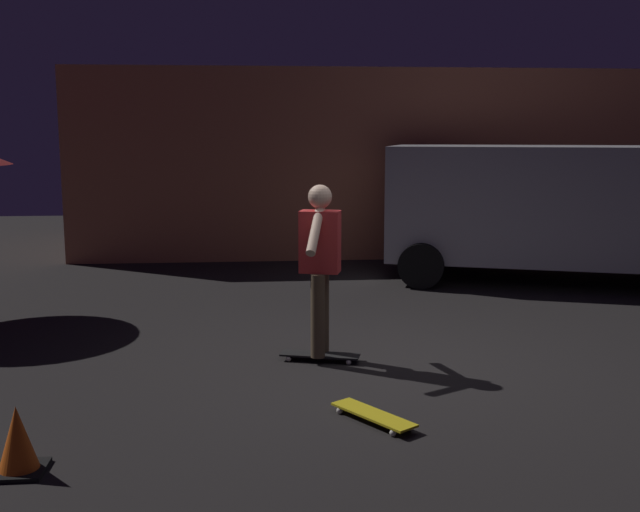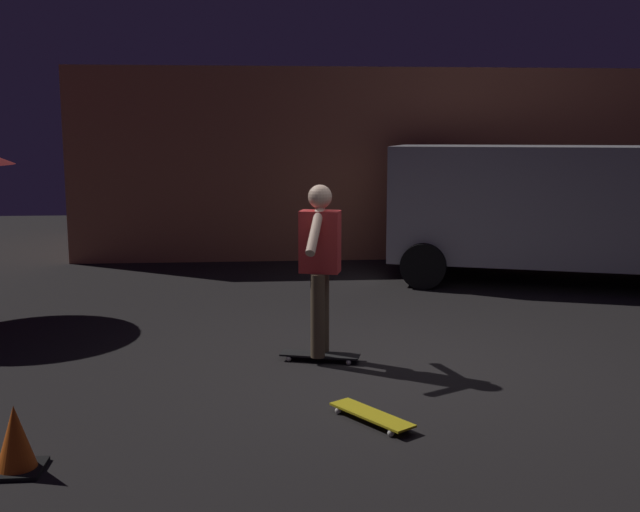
# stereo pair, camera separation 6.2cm
# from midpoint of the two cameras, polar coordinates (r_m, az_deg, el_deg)

# --- Properties ---
(ground_plane) EXTENTS (28.00, 28.00, 0.00)m
(ground_plane) POSITION_cam_midpoint_polar(r_m,az_deg,el_deg) (7.53, 5.64, -8.07)
(ground_plane) COLOR black
(low_building) EXTENTS (10.94, 4.41, 3.33)m
(low_building) POSITION_cam_midpoint_polar(r_m,az_deg,el_deg) (15.58, 3.71, 7.13)
(low_building) COLOR #B76B4C
(low_building) RESTS_ON ground_plane
(parked_van) EXTENTS (4.97, 3.43, 2.03)m
(parked_van) POSITION_cam_midpoint_polar(r_m,az_deg,el_deg) (11.92, 16.95, 3.66)
(parked_van) COLOR #B2B2B7
(parked_van) RESTS_ON ground_plane
(skateboard_ridden) EXTENTS (0.80, 0.41, 0.07)m
(skateboard_ridden) POSITION_cam_midpoint_polar(r_m,az_deg,el_deg) (7.61, 0.23, -7.42)
(skateboard_ridden) COLOR black
(skateboard_ridden) RESTS_ON ground_plane
(skateboard_spare) EXTENTS (0.61, 0.76, 0.07)m
(skateboard_spare) POSITION_cam_midpoint_polar(r_m,az_deg,el_deg) (6.09, 4.16, -11.77)
(skateboard_spare) COLOR gold
(skateboard_spare) RESTS_ON ground_plane
(skater) EXTENTS (0.43, 0.97, 1.67)m
(skater) POSITION_cam_midpoint_polar(r_m,az_deg,el_deg) (7.39, 0.24, -0.10)
(skater) COLOR brown
(skater) RESTS_ON skateboard_ridden
(traffic_cone) EXTENTS (0.34, 0.34, 0.46)m
(traffic_cone) POSITION_cam_midpoint_polar(r_m,az_deg,el_deg) (5.57, -21.46, -12.74)
(traffic_cone) COLOR black
(traffic_cone) RESTS_ON ground_plane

